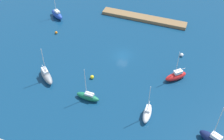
# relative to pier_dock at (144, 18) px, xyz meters

# --- Properties ---
(water) EXTENTS (160.00, 160.00, 0.00)m
(water) POSITION_rel_pier_dock_xyz_m (0.40, 17.94, -0.44)
(water) COLOR navy
(water) RESTS_ON ground
(pier_dock) EXTENTS (24.90, 3.08, 0.89)m
(pier_dock) POSITION_rel_pier_dock_xyz_m (0.00, 0.00, 0.00)
(pier_dock) COLOR olive
(pier_dock) RESTS_ON ground
(sailboat_gray_east_end) EXTENTS (5.65, 5.11, 8.81)m
(sailboat_gray_east_end) POSITION_rel_pier_dock_xyz_m (13.82, 31.85, 0.58)
(sailboat_gray_east_end) COLOR gray
(sailboat_gray_east_end) RESTS_ON water
(sailboat_green_west_end) EXTENTS (5.17, 1.62, 8.27)m
(sailboat_green_west_end) POSITION_rel_pier_dock_xyz_m (2.55, 34.24, 0.38)
(sailboat_green_west_end) COLOR #19724C
(sailboat_green_west_end) RESTS_ON water
(sailboat_red_by_breakwater) EXTENTS (5.06, 4.98, 7.95)m
(sailboat_red_by_breakwater) POSITION_rel_pier_dock_xyz_m (-13.57, 21.77, 0.53)
(sailboat_red_by_breakwater) COLOR red
(sailboat_red_by_breakwater) RESTS_ON water
(sailboat_white_outer_mooring) EXTENTS (1.88, 4.90, 8.56)m
(sailboat_white_outer_mooring) POSITION_rel_pier_dock_xyz_m (-10.30, 34.25, 0.47)
(sailboat_white_outer_mooring) COLOR white
(sailboat_white_outer_mooring) RESTS_ON water
(sailboat_blue_lone_north) EXTENTS (5.56, 4.40, 8.43)m
(sailboat_blue_lone_north) POSITION_rel_pier_dock_xyz_m (24.21, 7.89, 0.64)
(sailboat_blue_lone_north) COLOR #2347B2
(sailboat_blue_lone_north) RESTS_ON water
(sailboat_navy_far_north) EXTENTS (5.56, 3.88, 9.74)m
(sailboat_navy_far_north) POSITION_rel_pier_dock_xyz_m (-22.99, 36.12, 0.64)
(sailboat_navy_far_north) COLOR #141E4C
(sailboat_navy_far_north) RESTS_ON water
(mooring_buoy_yellow) EXTENTS (0.85, 0.85, 0.85)m
(mooring_buoy_yellow) POSITION_rel_pier_dock_xyz_m (4.23, 28.15, -0.02)
(mooring_buoy_yellow) COLOR yellow
(mooring_buoy_yellow) RESTS_ON water
(mooring_buoy_white) EXTENTS (0.90, 0.90, 0.90)m
(mooring_buoy_white) POSITION_rel_pier_dock_xyz_m (-13.42, 13.15, 0.00)
(mooring_buoy_white) COLOR white
(mooring_buoy_white) RESTS_ON water
(mooring_buoy_orange) EXTENTS (0.72, 0.72, 0.72)m
(mooring_buoy_orange) POSITION_rel_pier_dock_xyz_m (20.48, 15.32, -0.08)
(mooring_buoy_orange) COLOR orange
(mooring_buoy_orange) RESTS_ON water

